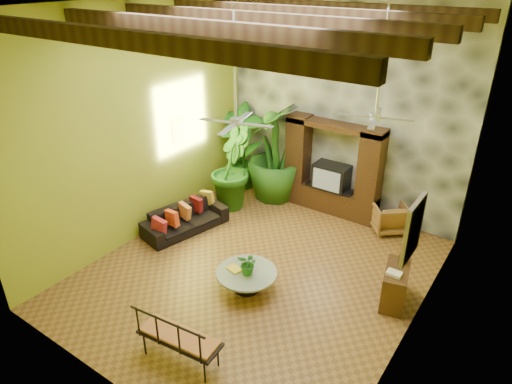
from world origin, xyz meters
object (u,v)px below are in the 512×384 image
Objects in this scene: ceiling_fan_back at (377,105)px; iron_bench at (176,336)px; tall_plant_a at (241,148)px; tall_plant_c at (275,152)px; tall_plant_b at (231,167)px; wicker_armchair at (389,217)px; entertainment_center at (332,175)px; sofa at (185,219)px; side_console at (395,285)px; coffee_table at (247,278)px; ceiling_fan_front at (236,110)px.

ceiling_fan_back is 4.98m from iron_bench.
tall_plant_c is at bearing 0.99° from tall_plant_a.
ceiling_fan_back reaches higher than tall_plant_b.
ceiling_fan_back is at bearing 50.56° from wicker_armchair.
tall_plant_a is (-2.57, -0.21, 0.20)m from entertainment_center.
tall_plant_c is 5.95m from iron_bench.
tall_plant_a reaches higher than sofa.
entertainment_center is at bearing 122.55° from side_console.
wicker_armchair is at bearing 68.48° from coffee_table.
ceiling_fan_front is 2.41m from ceiling_fan_back.
sofa is 0.78× the size of tall_plant_c.
tall_plant_b is (0.13, 1.58, 0.76)m from sofa.
tall_plant_c reaches higher than entertainment_center.
tall_plant_a is 2.03× the size of coffee_table.
ceiling_fan_back is (1.60, -1.94, 2.44)m from entertainment_center.
tall_plant_a is (-4.13, -0.08, 0.82)m from wicker_armchair.
ceiling_fan_back is at bearing 41.63° from ceiling_fan_front.
coffee_table is 1.28× the size of side_console.
tall_plant_c reaches higher than wicker_armchair.
tall_plant_c is 2.83× the size of side_console.
tall_plant_c is (-3.08, -0.07, 0.92)m from wicker_armchair.
ceiling_fan_front is at bearing -172.17° from side_console.
sofa is 0.85× the size of tall_plant_a.
iron_bench is (0.18, -2.07, 0.29)m from coffee_table.
entertainment_center reaches higher than side_console.
iron_bench reaches higher than wicker_armchair.
tall_plant_b reaches higher than iron_bench.
side_console reaches higher than wicker_armchair.
coffee_table is at bearing -129.19° from ceiling_fan_back.
entertainment_center is 1.29× the size of ceiling_fan_front.
tall_plant_c is 1.84× the size of iron_bench.
ceiling_fan_front is 0.80× the size of tall_plant_a.
wicker_armchair is 0.36× the size of tall_plant_b.
tall_plant_b is (-2.17, -1.21, 0.09)m from entertainment_center.
tall_plant_a is at bearing -175.41° from entertainment_center.
ceiling_fan_front is at bearing -49.83° from tall_plant_b.
sofa is at bearing 124.95° from iron_bench.
iron_bench is (-1.25, -5.68, 0.21)m from wicker_armchair.
iron_bench is at bearing -71.98° from tall_plant_c.
coffee_table is at bearing -65.04° from tall_plant_c.
sofa is at bearing -106.77° from tall_plant_c.
coffee_table is at bearing -87.95° from entertainment_center.
tall_plant_b is at bearing -150.88° from entertainment_center.
tall_plant_a reaches higher than coffee_table.
coffee_table is at bearing -30.80° from ceiling_fan_front.
wicker_armchair is 3.88m from coffee_table.
ceiling_fan_back reaches higher than iron_bench.
tall_plant_a is at bearing 142.90° from side_console.
ceiling_fan_back is at bearing 50.81° from coffee_table.
sofa is (-2.30, -2.78, -0.68)m from entertainment_center.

